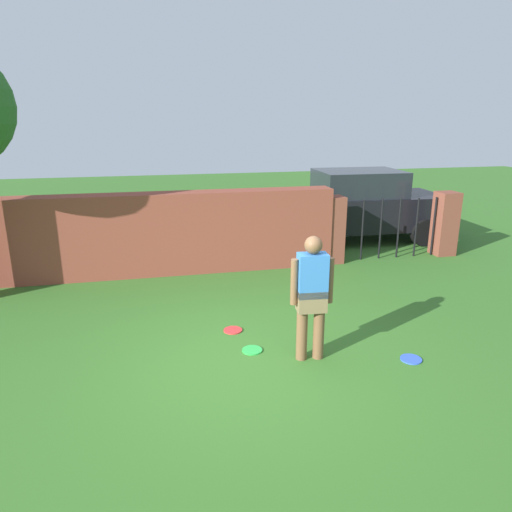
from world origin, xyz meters
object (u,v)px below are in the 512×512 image
object	(u,v)px
frisbee_blue	(411,359)
car	(357,206)
frisbee_red	(233,330)
person	(312,293)
frisbee_green	(252,350)

from	to	relation	value
frisbee_blue	car	bearing A→B (deg)	72.74
frisbee_blue	frisbee_red	size ratio (longest dim) A/B	1.00
person	frisbee_red	size ratio (longest dim) A/B	6.00
person	frisbee_green	bearing A→B (deg)	157.38
person	car	xyz separation A→B (m)	(3.07, 5.51, -0.04)
person	car	bearing A→B (deg)	65.28
frisbee_blue	frisbee_red	xyz separation A→B (m)	(-2.08, 1.33, 0.00)
person	frisbee_blue	size ratio (longest dim) A/B	6.00
person	frisbee_green	xyz separation A→B (m)	(-0.68, 0.35, -0.89)
frisbee_red	frisbee_blue	bearing A→B (deg)	-32.56
car	frisbee_green	bearing A→B (deg)	-124.46
person	frisbee_blue	xyz separation A→B (m)	(1.25, -0.33, -0.89)
frisbee_red	frisbee_green	bearing A→B (deg)	-77.28
car	frisbee_green	distance (m)	6.44
car	frisbee_red	xyz separation A→B (m)	(-3.90, -4.51, -0.85)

